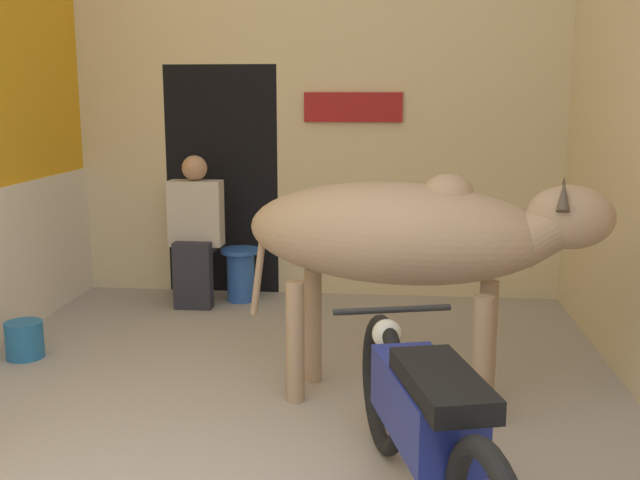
% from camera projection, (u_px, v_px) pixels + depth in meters
% --- Properties ---
extents(wall_back_with_doorway, '(4.38, 0.93, 4.09)m').
position_uv_depth(wall_back_with_doorway, '(289.00, 106.00, 6.90)').
color(wall_back_with_doorway, beige).
rests_on(wall_back_with_doorway, ground_plane).
extents(cow, '(2.13, 0.97, 1.40)m').
position_uv_depth(cow, '(408.00, 236.00, 4.30)').
color(cow, tan).
rests_on(cow, ground_plane).
extents(motorcycle_near, '(0.74, 2.08, 0.82)m').
position_uv_depth(motorcycle_near, '(424.00, 423.00, 3.13)').
color(motorcycle_near, black).
rests_on(motorcycle_near, ground_plane).
extents(shopkeeper_seated, '(0.46, 0.34, 1.31)m').
position_uv_depth(shopkeeper_seated, '(195.00, 228.00, 6.47)').
color(shopkeeper_seated, '#282833').
rests_on(shopkeeper_seated, ground_plane).
extents(plastic_stool, '(0.35, 0.35, 0.47)m').
position_uv_depth(plastic_stool, '(241.00, 273.00, 6.68)').
color(plastic_stool, '#2856B2').
rests_on(plastic_stool, ground_plane).
extents(bucket, '(0.26, 0.26, 0.26)m').
position_uv_depth(bucket, '(24.00, 340.00, 5.24)').
color(bucket, '#23669E').
rests_on(bucket, ground_plane).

